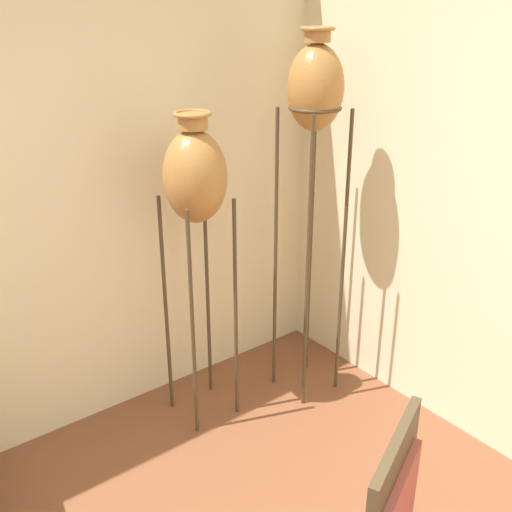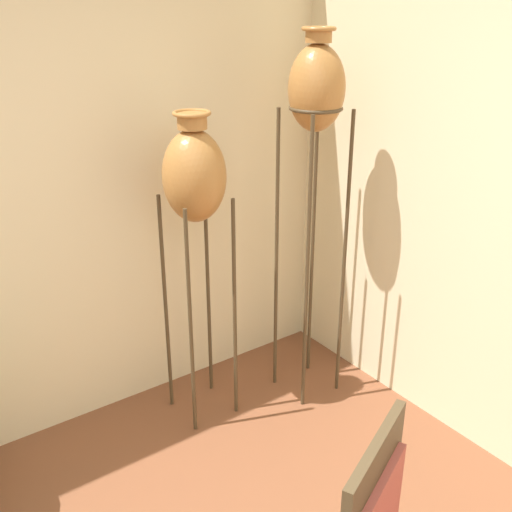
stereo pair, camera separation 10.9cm
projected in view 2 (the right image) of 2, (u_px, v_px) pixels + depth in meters
name	position (u px, v px, depth m)	size (l,w,h in m)	color
vase_stand_tall	(316.00, 100.00, 2.92)	(0.28, 0.28, 2.00)	#473823
vase_stand_medium	(195.00, 181.00, 2.86)	(0.31, 0.31, 1.65)	#473823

